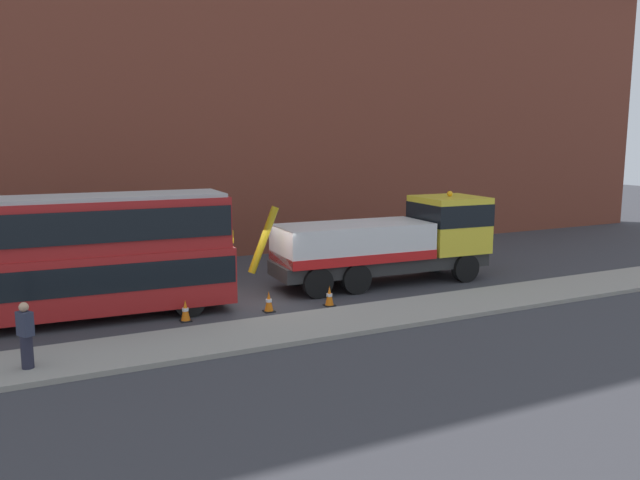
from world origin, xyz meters
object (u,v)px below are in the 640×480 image
at_px(recovery_tow_truck, 392,240).
at_px(traffic_cone_midway, 269,302).
at_px(double_decker_bus, 59,254).
at_px(traffic_cone_near_truck, 329,296).
at_px(pedestrian_onlooker, 26,336).
at_px(traffic_cone_near_bus, 185,311).

distance_m(recovery_tow_truck, traffic_cone_midway, 6.60).
distance_m(double_decker_bus, traffic_cone_midway, 6.95).
distance_m(recovery_tow_truck, traffic_cone_near_truck, 4.71).
bearing_deg(traffic_cone_near_truck, double_decker_bus, 166.10).
distance_m(pedestrian_onlooker, traffic_cone_near_truck, 10.15).
xyz_separation_m(double_decker_bus, traffic_cone_near_bus, (3.57, -1.75, -1.89)).
bearing_deg(pedestrian_onlooker, traffic_cone_midway, -11.17).
xyz_separation_m(pedestrian_onlooker, traffic_cone_near_bus, (4.78, 2.80, -0.64)).
height_order(recovery_tow_truck, traffic_cone_midway, recovery_tow_truck).
bearing_deg(pedestrian_onlooker, recovery_tow_truck, -12.22).
distance_m(double_decker_bus, traffic_cone_near_truck, 9.08).
bearing_deg(recovery_tow_truck, traffic_cone_near_bus, -166.22).
bearing_deg(traffic_cone_midway, pedestrian_onlooker, -160.80).
height_order(pedestrian_onlooker, traffic_cone_midway, pedestrian_onlooker).
relative_size(pedestrian_onlooker, traffic_cone_midway, 2.38).
relative_size(recovery_tow_truck, pedestrian_onlooker, 5.97).
bearing_deg(traffic_cone_near_truck, pedestrian_onlooker, -166.20).
xyz_separation_m(double_decker_bus, traffic_cone_midway, (6.42, -1.89, -1.89)).
xyz_separation_m(double_decker_bus, pedestrian_onlooker, (-1.21, -4.55, -1.25)).
bearing_deg(pedestrian_onlooker, traffic_cone_near_bus, -0.01).
bearing_deg(double_decker_bus, traffic_cone_near_truck, -10.94).
bearing_deg(traffic_cone_near_bus, traffic_cone_near_truck, -4.35).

